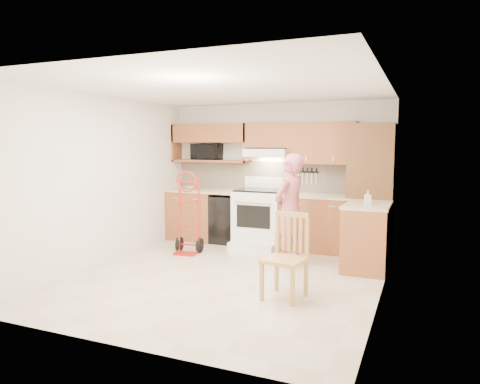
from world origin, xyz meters
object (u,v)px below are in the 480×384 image
Objects in this scene: microwave at (207,152)px; hand_truck at (187,217)px; person at (290,210)px; range at (259,214)px; dining_chair at (284,257)px.

microwave is 0.45× the size of hand_truck.
range is at bearing -116.79° from person.
hand_truck is 1.23× the size of dining_chair.
microwave is 2.42m from person.
range is 2.49m from dining_chair.
microwave is at bearing -101.75° from person.
range is at bearing 30.76° from hand_truck.
microwave reaches higher than range.
person is 1.75m from hand_truck.
hand_truck is at bearing -140.77° from range.
microwave is 0.45× the size of range.
microwave reaches higher than dining_chair.
microwave is 1.61m from range.
hand_truck is 2.54m from dining_chair.
person is 1.50m from dining_chair.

